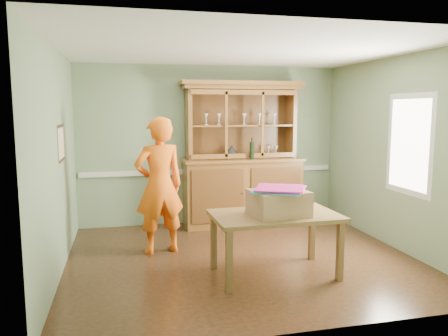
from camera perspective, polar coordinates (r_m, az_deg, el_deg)
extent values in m
plane|color=#4B2A18|center=(5.93, 2.28, -11.68)|extent=(4.50, 4.50, 0.00)
plane|color=white|center=(5.64, 2.43, 15.16)|extent=(4.50, 4.50, 0.00)
plane|color=gray|center=(7.57, -1.73, 3.02)|extent=(4.50, 0.00, 4.50)
plane|color=gray|center=(5.47, -20.97, 0.72)|extent=(0.00, 4.00, 4.00)
plane|color=gray|center=(6.60, 21.54, 1.80)|extent=(0.00, 4.00, 4.00)
plane|color=gray|center=(3.76, 10.57, -1.87)|extent=(4.50, 0.00, 4.50)
cube|color=silver|center=(7.59, -1.67, -0.39)|extent=(4.41, 0.05, 0.08)
cube|color=#302213|center=(5.75, -20.48, 3.06)|extent=(0.03, 0.60, 0.46)
cube|color=beige|center=(5.75, -20.42, 3.06)|extent=(0.01, 0.52, 0.38)
cube|color=silver|center=(6.33, 23.00, 2.86)|extent=(0.03, 0.96, 1.36)
cube|color=white|center=(6.33, 22.96, 2.86)|extent=(0.01, 0.80, 1.20)
cube|color=brown|center=(7.50, 2.38, -3.21)|extent=(1.98, 0.60, 1.10)
cube|color=brown|center=(7.40, 2.43, 1.12)|extent=(2.04, 0.67, 0.04)
cube|color=brown|center=(7.64, 1.85, 5.83)|extent=(1.87, 0.04, 1.15)
cube|color=brown|center=(7.27, -4.66, 5.72)|extent=(0.07, 0.42, 1.15)
cube|color=brown|center=(7.74, 8.71, 5.77)|extent=(0.07, 0.42, 1.15)
cube|color=brown|center=(7.46, 2.26, 10.47)|extent=(1.98, 0.48, 0.07)
cube|color=brown|center=(7.44, 2.31, 10.98)|extent=(2.06, 0.53, 0.07)
cube|color=brown|center=(7.45, 2.24, 5.57)|extent=(1.74, 0.36, 0.03)
imported|color=#B2B2B7|center=(7.44, 0.99, 2.15)|extent=(0.20, 0.20, 0.21)
imported|color=gold|center=(7.38, -1.49, 1.50)|extent=(0.24, 0.24, 0.06)
cylinder|color=black|center=(7.24, 3.66, 2.54)|extent=(0.08, 0.08, 0.35)
cube|color=brown|center=(5.22, 6.68, -6.21)|extent=(1.50, 0.92, 0.05)
cube|color=brown|center=(4.79, 0.66, -12.07)|extent=(0.07, 0.07, 0.69)
cube|color=brown|center=(5.46, -1.37, -9.55)|extent=(0.07, 0.07, 0.69)
cube|color=brown|center=(5.28, 14.92, -10.45)|extent=(0.07, 0.07, 0.69)
cube|color=brown|center=(5.90, 11.40, -8.41)|extent=(0.07, 0.07, 0.69)
cube|color=#996F4F|center=(5.11, 7.13, -4.55)|extent=(0.69, 0.58, 0.29)
cube|color=#3BC963|center=(5.03, 7.33, -2.99)|extent=(0.70, 0.70, 0.01)
cube|color=blue|center=(5.03, 7.33, -2.89)|extent=(0.70, 0.70, 0.01)
cube|color=pink|center=(5.03, 7.33, -2.79)|extent=(0.70, 0.70, 0.01)
cube|color=#EC24AF|center=(5.03, 7.34, -2.69)|extent=(0.70, 0.70, 0.01)
cube|color=#C31D74|center=(5.03, 7.34, -2.59)|extent=(0.70, 0.70, 0.01)
imported|color=#FF6410|center=(6.00, -8.45, -2.30)|extent=(0.76, 0.59, 1.87)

